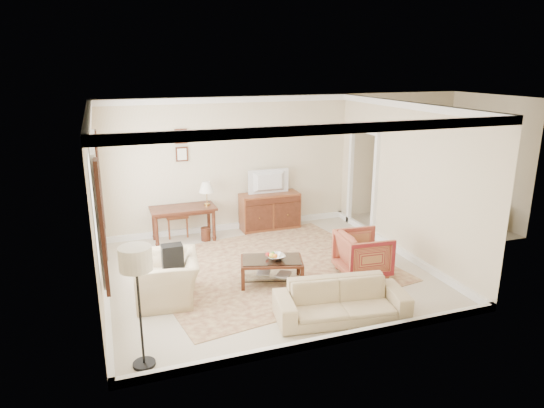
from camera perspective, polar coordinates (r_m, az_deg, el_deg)
room_shell at (r=8.00m, az=-0.64°, el=8.41°), size 5.51×5.01×2.91m
annex_bedroom at (r=11.62m, az=18.87°, el=-0.75°), size 3.00×2.70×2.90m
window_front at (r=7.09m, az=-19.76°, el=-1.21°), size 0.12×1.56×1.80m
window_rear at (r=8.64m, az=-19.86°, el=1.80°), size 0.12×1.56×1.80m
doorway at (r=10.73m, az=10.56°, el=2.56°), size 0.10×1.12×2.25m
rug at (r=8.85m, az=-0.37°, el=-7.45°), size 4.58×4.09×0.01m
writing_desk at (r=10.12m, az=-10.42°, el=-0.99°), size 1.32×0.66×0.72m
desk_chair at (r=10.47m, az=-11.23°, el=-0.95°), size 0.53×0.53×1.05m
desk_lamp at (r=10.11m, az=-7.69°, el=1.24°), size 0.32×0.32×0.50m
framed_prints at (r=10.22m, az=-10.62°, el=6.83°), size 0.25×0.04×0.68m
sideboard at (r=10.77m, az=-0.28°, el=-0.82°), size 1.31×0.50×0.80m
tv at (r=10.54m, az=-0.25°, el=3.51°), size 0.87×0.50×0.11m
coffee_table at (r=8.14m, az=-0.04°, el=-7.15°), size 1.15×0.86×0.43m
fruit_bowl at (r=8.07m, az=0.48°, el=-6.16°), size 0.42×0.42×0.10m
book_a at (r=8.29m, az=-1.70°, el=-7.91°), size 0.27×0.16×0.38m
book_b at (r=8.22m, az=0.67°, el=-8.15°), size 0.23×0.20×0.38m
striped_armchair at (r=8.58m, az=10.67°, el=-5.53°), size 0.82×0.87×0.84m
club_armchair at (r=7.72m, az=-12.22°, el=-7.75°), size 0.83×1.15×0.94m
backpack at (r=7.67m, az=-11.65°, el=-5.87°), size 0.33×0.38×0.40m
sofa at (r=7.13m, az=8.19°, el=-10.54°), size 1.96×0.83×0.74m
floor_lamp at (r=5.84m, az=-15.69°, el=-7.22°), size 0.38×0.38×1.55m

